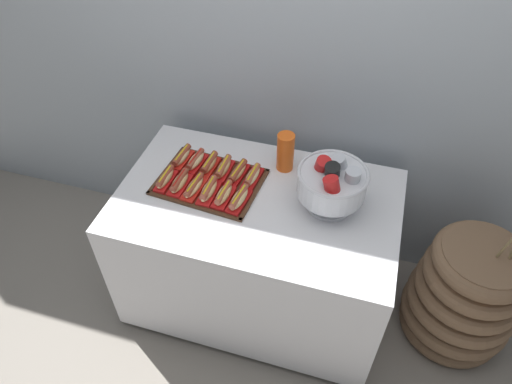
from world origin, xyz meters
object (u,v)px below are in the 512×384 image
Objects in this scene: hot_dog_8 at (209,164)px; hot_dog_10 at (238,173)px; hot_dog_3 at (209,190)px; punch_bowl at (332,182)px; hot_dog_2 at (194,187)px; hot_dog_4 at (224,195)px; hot_dog_7 at (196,161)px; floor_vase at (464,294)px; hot_dog_0 at (165,178)px; hot_dog_11 at (252,176)px; cup_stack at (285,152)px; serving_tray at (210,182)px; hot_dog_6 at (182,157)px; hot_dog_1 at (180,182)px; hot_dog_9 at (223,168)px; buffet_table at (257,250)px; hot_dog_5 at (239,199)px.

hot_dog_10 is (0.15, -0.01, -0.00)m from hot_dog_8.
punch_bowl is (0.54, 0.10, 0.11)m from hot_dog_3.
hot_dog_2 is at bearing -94.74° from hot_dog_8.
hot_dog_4 reaches higher than hot_dog_7.
punch_bowl is (-0.73, -0.05, 0.62)m from floor_vase.
floor_vase is 1.38m from hot_dog_3.
hot_dog_0 is 0.96× the size of hot_dog_11.
serving_tray is at bearing -146.55° from cup_stack.
hot_dog_10 is at bearing -4.74° from hot_dog_6.
floor_vase reaches higher than hot_dog_6.
hot_dog_4 is at bearing -4.74° from hot_dog_0.
punch_bowl reaches higher than hot_dog_3.
hot_dog_0 reaches higher than serving_tray.
hot_dog_1 reaches higher than serving_tray.
cup_stack is (0.51, 0.28, 0.06)m from hot_dog_0.
serving_tray is at bearing -119.18° from hot_dog_9.
hot_dog_3 is 0.08m from hot_dog_4.
hot_dog_9 is at bearing 85.26° from hot_dog_3.
floor_vase reaches higher than buffet_table.
hot_dog_7 is (-0.29, 0.19, -0.00)m from hot_dog_5.
hot_dog_4 is (0.30, -0.02, 0.00)m from hot_dog_0.
cup_stack is at bearing 25.51° from hot_dog_9.
hot_dog_3 is 0.56m from punch_bowl.
hot_dog_4 is at bearing -160.25° from buffet_table.
hot_dog_11 is (-0.06, 0.11, 0.41)m from buffet_table.
hot_dog_2 is at bearing 175.26° from hot_dog_4.
floor_vase is at bearing 8.01° from hot_dog_5.
hot_dog_11 is at bearing -4.74° from hot_dog_9.
hot_dog_8 is at bearing 85.26° from hot_dog_2.
hot_dog_3 reaches higher than hot_dog_1.
hot_dog_9 reaches higher than hot_dog_11.
hot_dog_7 reaches higher than hot_dog_10.
hot_dog_8 is (-0.06, 0.17, -0.00)m from hot_dog_3.
hot_dog_4 is (0.07, -0.01, -0.00)m from hot_dog_3.
hot_dog_0 reaches higher than hot_dog_7.
hot_dog_5 is (0.37, -0.03, 0.00)m from hot_dog_0.
hot_dog_2 is at bearing -137.01° from hot_dog_10.
hot_dog_6 is at bearing 178.54° from floor_vase.
hot_dog_0 and hot_dog_4 have the same top height.
hot_dog_5 reaches higher than hot_dog_10.
floor_vase is 3.91× the size of punch_bowl.
hot_dog_7 is at bearing 178.71° from floor_vase.
hot_dog_0 reaches higher than hot_dog_10.
hot_dog_10 is at bearing -145.43° from cup_stack.
hot_dog_0 is at bearing -160.99° from serving_tray.
floor_vase reaches higher than hot_dog_9.
hot_dog_7 is at bearing 109.70° from hot_dog_2.
hot_dog_11 is (0.19, 0.07, 0.03)m from serving_tray.
buffet_table is 8.11× the size of hot_dog_8.
hot_dog_1 is 0.94× the size of hot_dog_10.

